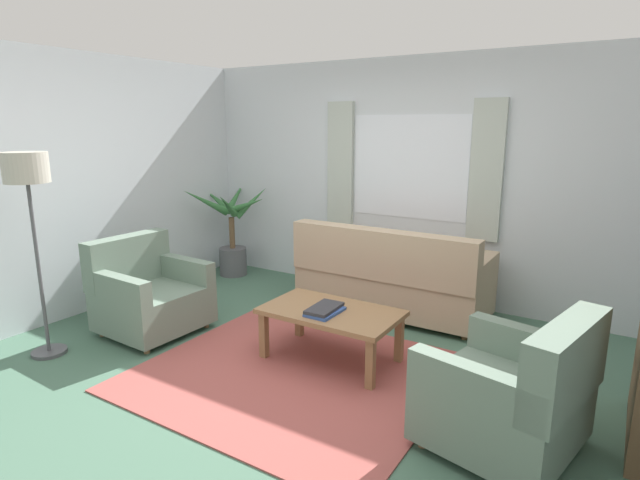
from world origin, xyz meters
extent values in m
plane|color=#476B56|center=(0.00, 0.00, 0.00)|extent=(6.24, 6.24, 0.00)
cube|color=silver|center=(0.00, 2.26, 1.30)|extent=(5.32, 0.12, 2.60)
cube|color=silver|center=(-2.66, 0.00, 1.30)|extent=(0.12, 4.40, 2.60)
cube|color=white|center=(0.00, 2.20, 1.45)|extent=(1.30, 0.01, 1.10)
cube|color=#B2BCB2|center=(-0.83, 2.17, 1.45)|extent=(0.32, 0.06, 1.40)
cube|color=#B2BCB2|center=(0.83, 2.17, 1.45)|extent=(0.32, 0.06, 1.40)
cube|color=#9E4C47|center=(0.00, 0.00, 0.01)|extent=(2.27, 2.07, 0.01)
cube|color=tan|center=(0.09, 1.66, 0.25)|extent=(1.90, 0.80, 0.38)
cube|color=tan|center=(0.09, 1.34, 0.68)|extent=(1.90, 0.20, 0.48)
cube|color=tan|center=(0.96, 1.66, 0.56)|extent=(0.16, 0.80, 0.24)
cube|color=tan|center=(-0.78, 1.66, 0.56)|extent=(0.16, 0.80, 0.24)
cylinder|color=olive|center=(0.94, 1.96, 0.03)|extent=(0.06, 0.06, 0.06)
cylinder|color=olive|center=(-0.76, 1.96, 0.03)|extent=(0.06, 0.06, 0.06)
cylinder|color=olive|center=(0.94, 1.36, 0.03)|extent=(0.06, 0.06, 0.06)
cylinder|color=olive|center=(-0.76, 1.36, 0.03)|extent=(0.06, 0.06, 0.06)
cube|color=slate|center=(-1.58, -0.01, 0.24)|extent=(0.83, 0.87, 0.36)
cube|color=slate|center=(-1.91, 0.00, 0.65)|extent=(0.21, 0.85, 0.46)
cube|color=slate|center=(-1.59, -0.37, 0.53)|extent=(0.80, 0.15, 0.22)
cube|color=slate|center=(-1.56, 0.35, 0.53)|extent=(0.80, 0.15, 0.22)
cylinder|color=olive|center=(-1.27, -0.36, 0.03)|extent=(0.05, 0.05, 0.06)
cylinder|color=olive|center=(-1.24, 0.32, 0.03)|extent=(0.05, 0.05, 0.06)
cylinder|color=olive|center=(-1.91, -0.34, 0.03)|extent=(0.05, 0.05, 0.06)
cylinder|color=olive|center=(-1.88, 0.34, 0.03)|extent=(0.05, 0.05, 0.06)
cube|color=slate|center=(1.57, -0.08, 0.24)|extent=(0.96, 0.99, 0.36)
cube|color=slate|center=(1.89, -0.15, 0.65)|extent=(0.36, 0.86, 0.46)
cube|color=slate|center=(1.65, 0.27, 0.53)|extent=(0.81, 0.29, 0.22)
cube|color=slate|center=(1.50, -0.43, 0.53)|extent=(0.81, 0.29, 0.22)
cylinder|color=olive|center=(1.33, 0.32, 0.03)|extent=(0.05, 0.05, 0.06)
cylinder|color=olive|center=(1.19, -0.34, 0.03)|extent=(0.05, 0.05, 0.06)
cylinder|color=olive|center=(1.96, 0.19, 0.03)|extent=(0.05, 0.05, 0.06)
cube|color=olive|center=(0.13, 0.36, 0.42)|extent=(1.10, 0.64, 0.04)
cube|color=olive|center=(-0.36, 0.10, 0.20)|extent=(0.06, 0.06, 0.40)
cube|color=olive|center=(0.62, 0.10, 0.20)|extent=(0.06, 0.06, 0.40)
cube|color=olive|center=(-0.36, 0.62, 0.20)|extent=(0.06, 0.06, 0.40)
cube|color=olive|center=(0.62, 0.62, 0.20)|extent=(0.06, 0.06, 0.40)
cube|color=#335199|center=(0.12, 0.26, 0.45)|extent=(0.21, 0.33, 0.02)
cube|color=#2D2D33|center=(0.11, 0.28, 0.48)|extent=(0.20, 0.35, 0.03)
cylinder|color=#56565B|center=(-2.19, 1.78, 0.18)|extent=(0.35, 0.35, 0.35)
cylinder|color=brown|center=(-2.19, 1.78, 0.55)|extent=(0.07, 0.07, 0.40)
cone|color=#38753D|center=(-1.93, 1.79, 0.93)|extent=(0.52, 0.12, 0.27)
cone|color=#38753D|center=(-2.03, 1.98, 0.93)|extent=(0.34, 0.41, 0.44)
cone|color=#38753D|center=(-2.35, 2.07, 0.98)|extent=(0.31, 0.60, 0.43)
cone|color=#38753D|center=(-2.47, 1.83, 0.95)|extent=(0.58, 0.21, 0.31)
cone|color=#38753D|center=(-2.34, 1.49, 0.98)|extent=(0.29, 0.59, 0.44)
cone|color=#38753D|center=(-2.03, 1.54, 0.95)|extent=(0.33, 0.52, 0.41)
cylinder|color=#4C4C51|center=(-1.97, -0.81, 0.01)|extent=(0.28, 0.28, 0.03)
cylinder|color=#4C4C51|center=(-1.97, -0.81, 0.74)|extent=(0.03, 0.03, 1.42)
cylinder|color=#B2AD9E|center=(-1.97, -0.81, 1.57)|extent=(0.34, 0.34, 0.24)
camera|label=1|loc=(2.10, -2.97, 1.91)|focal=28.50mm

